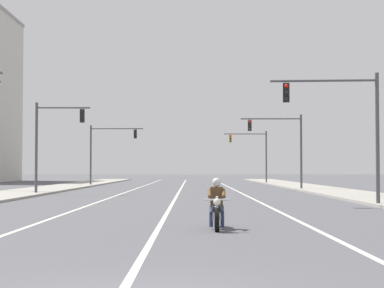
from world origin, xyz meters
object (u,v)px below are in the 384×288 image
Objects in this scene: traffic_signal_near_left at (54,135)px; traffic_signal_mid_left at (109,145)px; traffic_signal_mid_right at (286,140)px; traffic_signal_far_right at (257,149)px; motorcycle_with_rider at (219,209)px; traffic_signal_near_right at (349,118)px.

traffic_signal_mid_left is (0.67, 22.90, 0.11)m from traffic_signal_near_left.
traffic_signal_mid_right is 1.00× the size of traffic_signal_far_right.
traffic_signal_near_left and traffic_signal_far_right have the same top height.
traffic_signal_near_right is (6.47, 11.61, 3.52)m from motorcycle_with_rider.
traffic_signal_near_left is (-10.17, 25.15, 3.43)m from motorcycle_with_rider.
traffic_signal_near_left is 1.00× the size of traffic_signal_mid_left.
traffic_signal_mid_right and traffic_signal_mid_left have the same top height.
traffic_signal_near_right is at bearing -90.85° from traffic_signal_mid_right.
traffic_signal_near_left is 19.56m from traffic_signal_mid_right.
traffic_signal_mid_left is at bearing -147.97° from traffic_signal_far_right.
motorcycle_with_rider is at bearing -67.99° from traffic_signal_near_left.
traffic_signal_near_right is 1.00× the size of traffic_signal_far_right.
traffic_signal_near_left is at bearing 140.85° from traffic_signal_near_right.
traffic_signal_mid_right is at bearing 89.15° from traffic_signal_near_right.
traffic_signal_far_right is (-0.22, 23.28, 0.00)m from traffic_signal_mid_right.
traffic_signal_near_right is at bearing -66.33° from traffic_signal_mid_left.
traffic_signal_far_right is at bearing 89.84° from traffic_signal_near_right.
motorcycle_with_rider is at bearing -78.82° from traffic_signal_mid_left.
traffic_signal_near_left is at bearing -150.31° from traffic_signal_mid_right.
motorcycle_with_rider is 0.35× the size of traffic_signal_mid_right.
traffic_signal_near_left is (-16.64, 13.55, -0.09)m from traffic_signal_near_right.
traffic_signal_mid_right is at bearing 78.93° from motorcycle_with_rider.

